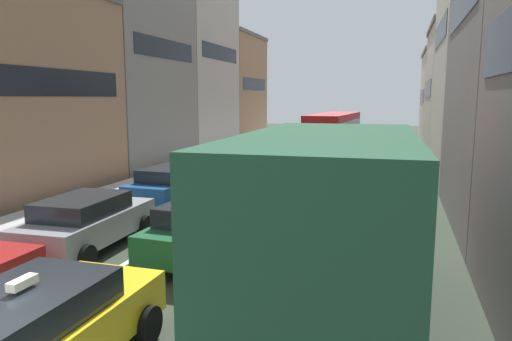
% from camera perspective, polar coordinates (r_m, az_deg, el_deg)
% --- Properties ---
extents(sidewalk_left, '(2.60, 64.00, 0.14)m').
position_cam_1_polar(sidewalk_left, '(26.37, -8.92, -0.11)').
color(sidewalk_left, '#B4B4B4').
rests_on(sidewalk_left, ground).
extents(lane_stripe_left, '(0.16, 60.00, 0.01)m').
position_cam_1_polar(lane_stripe_left, '(24.64, 1.62, -0.78)').
color(lane_stripe_left, silver).
rests_on(lane_stripe_left, ground).
extents(lane_stripe_right, '(0.16, 60.00, 0.01)m').
position_cam_1_polar(lane_stripe_right, '(23.98, 9.48, -1.16)').
color(lane_stripe_right, silver).
rests_on(lane_stripe_right, ground).
extents(building_row_left, '(7.20, 43.90, 13.80)m').
position_cam_1_polar(building_row_left, '(30.40, -16.83, 11.97)').
color(building_row_left, '#936B5B').
rests_on(building_row_left, ground).
extents(removalist_box_truck, '(2.89, 7.77, 3.58)m').
position_cam_1_polar(removalist_box_truck, '(7.99, 9.26, -6.71)').
color(removalist_box_truck, '#A51E1E').
rests_on(removalist_box_truck, ground).
extents(taxi_centre_lane_front, '(2.06, 4.30, 1.66)m').
position_cam_1_polar(taxi_centre_lane_front, '(7.74, -25.12, -17.27)').
color(taxi_centre_lane_front, yellow).
rests_on(taxi_centre_lane_front, ground).
extents(sedan_centre_lane_second, '(2.25, 4.39, 1.49)m').
position_cam_1_polar(sedan_centre_lane_second, '(12.37, -6.08, -6.72)').
color(sedan_centre_lane_second, '#19592D').
rests_on(sedan_centre_lane_second, ground).
extents(wagon_left_lane_second, '(2.19, 4.36, 1.49)m').
position_cam_1_polar(wagon_left_lane_second, '(13.60, -19.74, -5.77)').
color(wagon_left_lane_second, gray).
rests_on(wagon_left_lane_second, ground).
extents(hatchback_centre_lane_third, '(2.06, 4.30, 1.49)m').
position_cam_1_polar(hatchback_centre_lane_third, '(17.14, 1.20, -2.31)').
color(hatchback_centre_lane_third, '#B29319').
rests_on(hatchback_centre_lane_third, ground).
extents(sedan_left_lane_third, '(2.25, 4.39, 1.49)m').
position_cam_1_polar(sedan_left_lane_third, '(18.44, -10.10, -1.65)').
color(sedan_left_lane_third, '#194C8C').
rests_on(sedan_left_lane_third, ground).
extents(coupe_centre_lane_fourth, '(2.26, 4.40, 1.49)m').
position_cam_1_polar(coupe_centre_lane_fourth, '(21.94, 4.32, 0.11)').
color(coupe_centre_lane_fourth, beige).
rests_on(coupe_centre_lane_fourth, ground).
extents(sedan_left_lane_fourth, '(2.09, 4.31, 1.49)m').
position_cam_1_polar(sedan_left_lane_fourth, '(22.70, -3.74, 0.41)').
color(sedan_left_lane_fourth, silver).
rests_on(sedan_left_lane_fourth, ground).
extents(sedan_centre_lane_fifth, '(2.26, 4.39, 1.49)m').
position_cam_1_polar(sedan_centre_lane_fifth, '(27.06, 6.40, 1.72)').
color(sedan_centre_lane_fifth, black).
rests_on(sedan_centre_lane_fifth, ground).
extents(sedan_right_lane_behind_truck, '(2.20, 4.37, 1.49)m').
position_cam_1_polar(sedan_right_lane_behind_truck, '(15.11, 11.34, -3.99)').
color(sedan_right_lane_behind_truck, '#759EB7').
rests_on(sedan_right_lane_behind_truck, ground).
extents(wagon_right_lane_far, '(2.12, 4.33, 1.49)m').
position_cam_1_polar(wagon_right_lane_far, '(20.21, 13.39, -0.85)').
color(wagon_right_lane_far, '#A51E1E').
rests_on(wagon_right_lane_far, ground).
extents(bus_mid_queue_primary, '(3.21, 10.62, 2.90)m').
position_cam_1_polar(bus_mid_queue_primary, '(36.72, 9.37, 5.01)').
color(bus_mid_queue_primary, '#B21919').
rests_on(bus_mid_queue_primary, ground).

